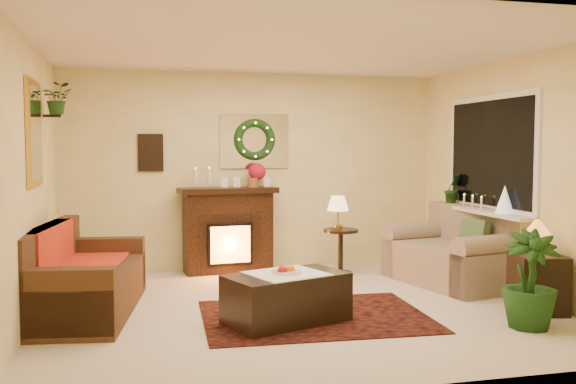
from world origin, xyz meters
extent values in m
plane|color=beige|center=(0.00, 0.00, 0.00)|extent=(5.00, 5.00, 0.00)
plane|color=white|center=(0.00, 0.00, 2.60)|extent=(5.00, 5.00, 0.00)
plane|color=#EFD88C|center=(0.00, 2.25, 1.30)|extent=(5.00, 5.00, 0.00)
plane|color=#EFD88C|center=(0.00, -2.25, 1.30)|extent=(5.00, 5.00, 0.00)
plane|color=#EFD88C|center=(-2.50, 0.00, 1.30)|extent=(4.50, 4.50, 0.00)
plane|color=#EFD88C|center=(2.50, 0.00, 1.30)|extent=(4.50, 4.50, 0.00)
cube|color=maroon|center=(0.09, -0.37, 0.01)|extent=(2.20, 1.69, 0.01)
cube|color=#3D2414|center=(-2.04, 0.30, 0.43)|extent=(1.17, 2.11, 0.86)
cube|color=#B01E03|center=(-2.10, 0.49, 0.46)|extent=(0.78, 1.26, 0.02)
cube|color=black|center=(-0.39, 2.04, 0.55)|extent=(1.15, 0.47, 1.03)
sphere|color=#AC112B|center=(0.00, 2.06, 1.30)|extent=(0.23, 0.23, 0.23)
cylinder|color=silver|center=(-0.80, 1.99, 1.26)|extent=(0.06, 0.06, 0.17)
cylinder|color=white|center=(-0.63, 2.00, 1.26)|extent=(0.06, 0.06, 0.18)
cube|color=white|center=(0.00, 2.23, 1.70)|extent=(0.92, 0.02, 0.72)
torus|color=#194719|center=(0.00, 2.19, 1.72)|extent=(0.55, 0.11, 0.55)
cube|color=#381E11|center=(-1.35, 2.23, 1.55)|extent=(0.32, 0.03, 0.48)
cube|color=gold|center=(-2.48, 0.30, 1.75)|extent=(0.03, 0.84, 1.00)
imported|color=#194719|center=(-2.34, 1.05, 1.97)|extent=(0.33, 0.28, 0.36)
cube|color=gray|center=(2.06, 0.67, 0.42)|extent=(1.21, 1.72, 0.91)
cube|color=white|center=(2.48, 0.55, 1.55)|extent=(0.03, 1.86, 1.36)
cube|color=black|center=(2.47, 0.55, 1.55)|extent=(0.02, 1.70, 1.22)
cube|color=white|center=(2.38, 0.55, 0.87)|extent=(0.22, 1.86, 0.04)
cone|color=white|center=(2.41, 0.12, 1.04)|extent=(0.21, 0.21, 0.31)
imported|color=#286320|center=(2.39, 1.26, 1.08)|extent=(0.28, 0.23, 0.52)
cylinder|color=black|center=(0.98, 1.55, 0.33)|extent=(0.53, 0.53, 0.58)
cone|color=#EDBE7F|center=(0.96, 1.59, 0.88)|extent=(0.28, 0.28, 0.43)
cube|color=#361A10|center=(2.26, -0.73, 0.27)|extent=(0.56, 0.56, 0.57)
cone|color=gold|center=(2.22, -0.74, 0.74)|extent=(0.27, 0.27, 0.40)
cube|color=#44240D|center=(-0.23, -0.51, 0.21)|extent=(1.23, 0.93, 0.46)
cylinder|color=silver|center=(-0.22, -0.51, 0.45)|extent=(0.28, 0.28, 0.06)
imported|color=#0F3C15|center=(1.85, -1.19, 0.45)|extent=(1.77, 1.77, 2.64)
camera|label=1|loc=(-1.59, -6.16, 1.62)|focal=40.00mm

